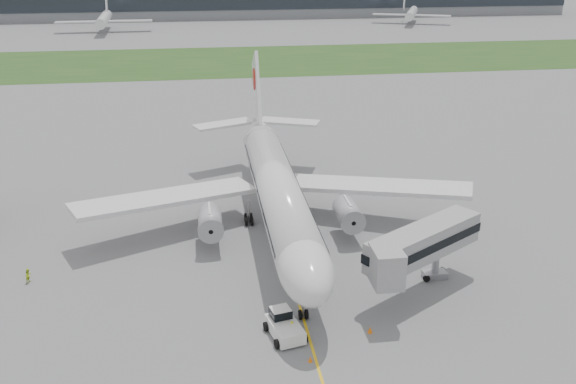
{
  "coord_description": "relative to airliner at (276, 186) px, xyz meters",
  "views": [
    {
      "loc": [
        -8.64,
        -65.25,
        32.92
      ],
      "look_at": [
        0.99,
        2.0,
        5.91
      ],
      "focal_mm": 40.0,
      "sensor_mm": 36.0,
      "label": 1
    }
  ],
  "objects": [
    {
      "name": "control_tower",
      "position": [
        -90.0,
        227.13,
        -5.66
      ],
      "size": [
        12.0,
        12.0,
        56.0
      ],
      "primitive_type": null,
      "color": "slate",
      "rests_on": "ground"
    },
    {
      "name": "distant_aircraft_right",
      "position": [
        79.61,
        189.95,
        -5.66
      ],
      "size": [
        39.64,
        37.6,
        12.04
      ],
      "primitive_type": null,
      "rotation": [
        0.0,
        0.0,
        -0.39
      ],
      "color": "silver",
      "rests_on": "ground"
    },
    {
      "name": "safety_cone_right",
      "position": [
        5.53,
        -22.98,
        -5.35
      ],
      "size": [
        0.45,
        0.45,
        0.62
      ],
      "primitive_type": "cone",
      "color": "orange",
      "rests_on": "ground"
    },
    {
      "name": "pushback_tug",
      "position": [
        -2.15,
        -22.13,
        -4.66
      ],
      "size": [
        3.65,
        4.69,
        2.18
      ],
      "rotation": [
        0.0,
        0.0,
        0.23
      ],
      "color": "silver",
      "rests_on": "ground"
    },
    {
      "name": "safety_cone_left",
      "position": [
        -0.5,
        -26.38,
        -5.4
      ],
      "size": [
        0.38,
        0.38,
        0.52
      ],
      "primitive_type": "cone",
      "color": "orange",
      "rests_on": "ground"
    },
    {
      "name": "grass_strip",
      "position": [
        0.0,
        115.13,
        -5.65
      ],
      "size": [
        600.0,
        50.0,
        0.02
      ],
      "primitive_type": "cube",
      "color": "#21451A",
      "rests_on": "ground"
    },
    {
      "name": "jet_bridge",
      "position": [
        11.76,
        -16.88,
        -0.46
      ],
      "size": [
        13.9,
        11.36,
        7.03
      ],
      "rotation": [
        0.0,
        0.0,
        0.57
      ],
      "color": "gray",
      "rests_on": "ground"
    },
    {
      "name": "terminal_building",
      "position": [
        0.0,
        225.0,
        1.34
      ],
      "size": [
        320.0,
        22.3,
        14.0
      ],
      "color": "slate",
      "rests_on": "ground"
    },
    {
      "name": "ground_crew_near",
      "position": [
        -1.52,
        -22.5,
        -4.89
      ],
      "size": [
        0.67,
        0.64,
        1.54
      ],
      "primitive_type": "imported",
      "rotation": [
        0.0,
        0.0,
        3.81
      ],
      "color": "yellow",
      "rests_on": "ground"
    },
    {
      "name": "apron_markings",
      "position": [
        0.0,
        -9.87,
        -5.66
      ],
      "size": [
        70.0,
        70.0,
        0.04
      ],
      "primitive_type": null,
      "color": "yellow",
      "rests_on": "ground"
    },
    {
      "name": "airliner",
      "position": [
        0.0,
        0.0,
        0.0
      ],
      "size": [
        48.13,
        53.95,
        17.88
      ],
      "color": "silver",
      "rests_on": "ground"
    },
    {
      "name": "ground_crew_far",
      "position": [
        -26.74,
        -9.21,
        -4.87
      ],
      "size": [
        0.87,
        0.95,
        1.58
      ],
      "primitive_type": "imported",
      "rotation": [
        0.0,
        0.0,
        1.11
      ],
      "color": "#B7D924",
      "rests_on": "ground"
    },
    {
      "name": "distant_aircraft_left",
      "position": [
        -41.76,
        182.21,
        -5.66
      ],
      "size": [
        36.25,
        32.26,
        13.44
      ],
      "primitive_type": null,
      "rotation": [
        0.0,
        0.0,
        0.04
      ],
      "color": "silver",
      "rests_on": "ground"
    },
    {
      "name": "ground",
      "position": [
        0.0,
        -4.87,
        -5.66
      ],
      "size": [
        600.0,
        600.0,
        0.0
      ],
      "primitive_type": "plane",
      "color": "slate",
      "rests_on": "ground"
    }
  ]
}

